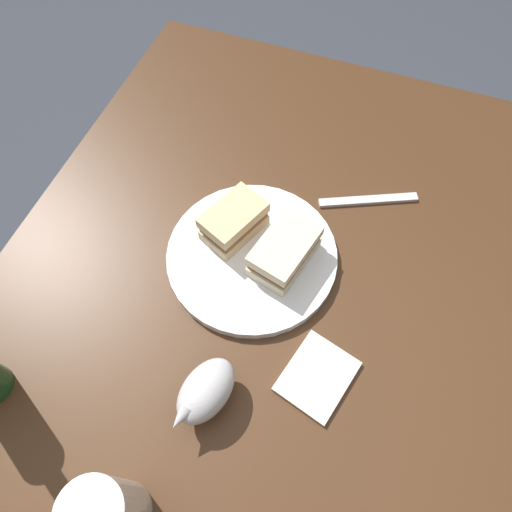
{
  "coord_description": "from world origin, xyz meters",
  "views": [
    {
      "loc": [
        -0.33,
        -0.11,
        1.47
      ],
      "look_at": [
        0.01,
        0.01,
        0.81
      ],
      "focal_mm": 32.37,
      "sensor_mm": 36.0,
      "label": 1
    }
  ],
  "objects": [
    {
      "name": "ground_plane",
      "position": [
        0.0,
        0.0,
        0.0
      ],
      "size": [
        6.0,
        6.0,
        0.0
      ],
      "primitive_type": "plane",
      "color": "#333842"
    },
    {
      "name": "dining_table",
      "position": [
        0.0,
        0.0,
        0.39
      ],
      "size": [
        1.11,
        0.86,
        0.78
      ],
      "primitive_type": "cube",
      "color": "#422816",
      "rests_on": "ground"
    },
    {
      "name": "plate",
      "position": [
        0.02,
        0.02,
        0.79
      ],
      "size": [
        0.29,
        0.29,
        0.02
      ],
      "primitive_type": "cylinder",
      "color": "white",
      "rests_on": "dining_table"
    },
    {
      "name": "sandwich_half_left",
      "position": [
        0.02,
        -0.03,
        0.82
      ],
      "size": [
        0.13,
        0.1,
        0.06
      ],
      "color": "beige",
      "rests_on": "plate"
    },
    {
      "name": "sandwich_half_right",
      "position": [
        0.05,
        0.06,
        0.82
      ],
      "size": [
        0.12,
        0.1,
        0.06
      ],
      "color": "#CCB284",
      "rests_on": "plate"
    },
    {
      "name": "potato_wedge_front",
      "position": [
        0.08,
        -0.05,
        0.81
      ],
      "size": [
        0.05,
        0.03,
        0.02
      ],
      "primitive_type": "cube",
      "rotation": [
        0.0,
        0.0,
        5.94
      ],
      "color": "#AD702D",
      "rests_on": "plate"
    },
    {
      "name": "potato_wedge_middle",
      "position": [
        0.08,
        0.05,
        0.8
      ],
      "size": [
        0.04,
        0.06,
        0.02
      ],
      "primitive_type": "cube",
      "rotation": [
        0.0,
        0.0,
        2.06
      ],
      "color": "gold",
      "rests_on": "plate"
    },
    {
      "name": "potato_wedge_back",
      "position": [
        0.06,
        -0.04,
        0.8
      ],
      "size": [
        0.03,
        0.04,
        0.01
      ],
      "primitive_type": "cube",
      "rotation": [
        0.0,
        0.0,
        4.87
      ],
      "color": "#AD702D",
      "rests_on": "plate"
    },
    {
      "name": "pint_glass",
      "position": [
        -0.39,
        0.05,
        0.84
      ],
      "size": [
        0.07,
        0.07,
        0.15
      ],
      "color": "white",
      "rests_on": "dining_table"
    },
    {
      "name": "gravy_boat",
      "position": [
        -0.22,
        0.0,
        0.82
      ],
      "size": [
        0.12,
        0.09,
        0.07
      ],
      "color": "#B7B7BC",
      "rests_on": "dining_table"
    },
    {
      "name": "napkin",
      "position": [
        -0.14,
        -0.14,
        0.78
      ],
      "size": [
        0.13,
        0.12,
        0.01
      ],
      "primitive_type": "cube",
      "rotation": [
        0.0,
        0.0,
        -0.26
      ],
      "color": "silver",
      "rests_on": "dining_table"
    },
    {
      "name": "fork",
      "position": [
        0.2,
        -0.14,
        0.78
      ],
      "size": [
        0.09,
        0.17,
        0.01
      ],
      "primitive_type": "cube",
      "rotation": [
        0.0,
        0.0,
        2.0
      ],
      "color": "silver",
      "rests_on": "dining_table"
    }
  ]
}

